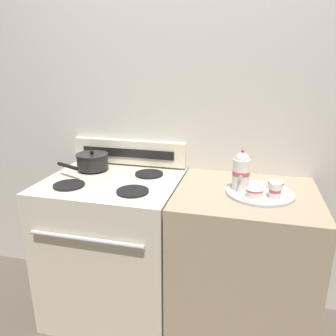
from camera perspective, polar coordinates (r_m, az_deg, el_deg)
name	(u,v)px	position (r m, az deg, el deg)	size (l,w,h in m)	color
ground_plane	(173,317)	(2.34, 0.95, -24.51)	(6.00, 6.00, 0.00)	brown
wall_back	(187,140)	(2.13, 3.30, 4.91)	(6.00, 0.05, 2.20)	beige
stove	(115,247)	(2.16, -9.24, -13.50)	(0.79, 0.69, 0.92)	beige
control_panel	(129,152)	(2.21, -6.84, 2.77)	(0.78, 0.05, 0.16)	beige
side_counter	(241,266)	(2.02, 12.63, -16.25)	(0.76, 0.66, 0.91)	tan
saucepan	(92,161)	(2.15, -13.11, 1.16)	(0.26, 0.32, 0.12)	black
serving_tray	(260,193)	(1.80, 15.68, -4.19)	(0.36, 0.36, 0.01)	#B2B2B7
teapot	(241,171)	(1.78, 12.63, -0.49)	(0.09, 0.15, 0.22)	white
teacup_left	(254,193)	(1.70, 14.80, -4.31)	(0.13, 0.13, 0.05)	white
teacup_right	(276,186)	(1.84, 18.23, -2.95)	(0.13, 0.13, 0.05)	white
creamer_jug	(275,190)	(1.73, 18.14, -3.74)	(0.06, 0.06, 0.08)	white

